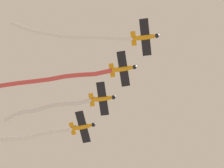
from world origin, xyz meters
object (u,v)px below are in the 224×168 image
airplane_lead (145,37)px  airplane_right_wing (102,99)px  airplane_slot (83,127)px  airplane_left_wing (123,69)px

airplane_lead → airplane_right_wing: size_ratio=1.00×
airplane_right_wing → airplane_slot: size_ratio=1.04×
airplane_lead → airplane_left_wing: 8.12m
airplane_lead → airplane_right_wing: bearing=129.9°
airplane_left_wing → airplane_right_wing: size_ratio=0.99×
airplane_right_wing → airplane_lead: bearing=-49.8°
airplane_right_wing → airplane_slot: airplane_slot is taller
airplane_left_wing → airplane_slot: (1.34, -16.18, 0.50)m
airplane_lead → airplane_left_wing: airplane_left_wing is taller
airplane_lead → airplane_slot: airplane_slot is taller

